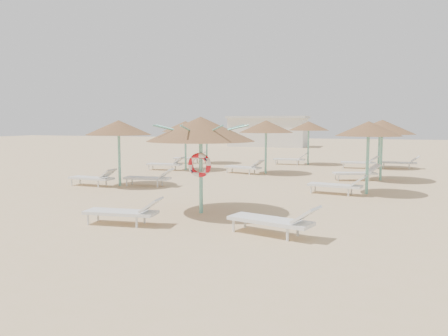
% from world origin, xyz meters
% --- Properties ---
extents(ground, '(120.00, 120.00, 0.00)m').
position_xyz_m(ground, '(0.00, 0.00, 0.00)').
color(ground, tan).
rests_on(ground, ground).
extents(main_palapa, '(3.08, 3.08, 2.76)m').
position_xyz_m(main_palapa, '(-0.21, 0.30, 2.40)').
color(main_palapa, '#6DBDA6').
rests_on(main_palapa, ground).
extents(lounger_main_a, '(2.05, 0.79, 0.73)m').
position_xyz_m(lounger_main_a, '(-1.50, -1.67, 0.35)').
color(lounger_main_a, white).
rests_on(lounger_main_a, ground).
extents(lounger_main_b, '(2.24, 1.21, 0.78)m').
position_xyz_m(lounger_main_b, '(2.35, -1.54, 0.37)').
color(lounger_main_b, white).
rests_on(lounger_main_b, ground).
extents(palapa_field, '(14.66, 14.17, 2.72)m').
position_xyz_m(palapa_field, '(-0.02, 10.69, 2.31)').
color(palapa_field, '#6DBDA6').
rests_on(palapa_field, ground).
extents(service_hut, '(8.40, 4.40, 3.25)m').
position_xyz_m(service_hut, '(-6.00, 35.00, 1.64)').
color(service_hut, silver).
rests_on(service_hut, ground).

